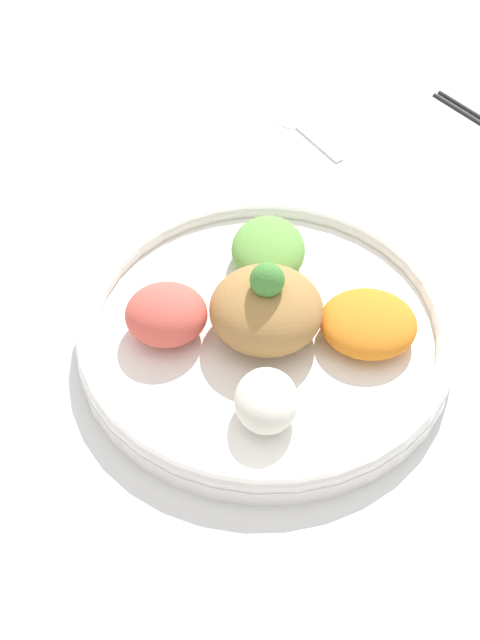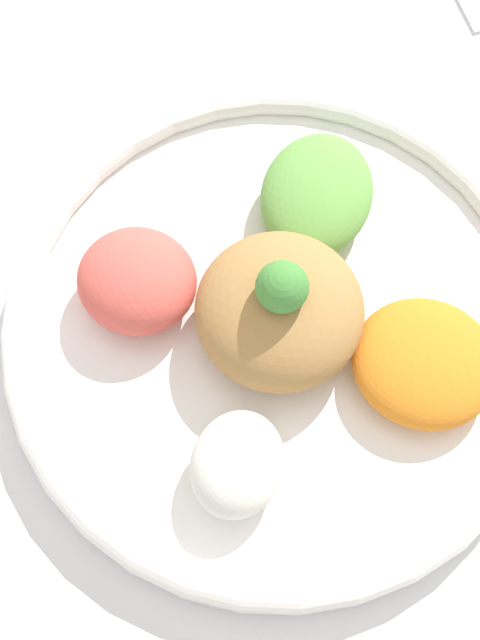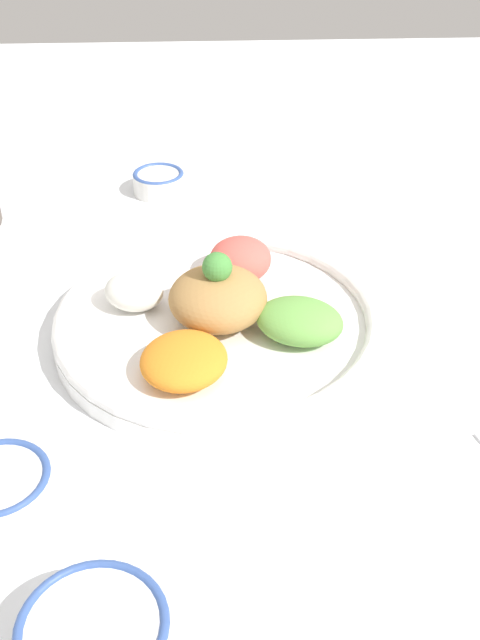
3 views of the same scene
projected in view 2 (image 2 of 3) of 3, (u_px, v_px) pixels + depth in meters
ground_plane at (242, 338)px, 0.64m from camera, size 2.40×2.40×0.00m
salad_platter at (279, 328)px, 0.62m from camera, size 0.38×0.38×0.11m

